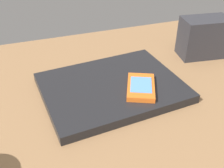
# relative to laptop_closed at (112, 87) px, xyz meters

# --- Properties ---
(desk_surface) EXTENTS (1.20, 0.80, 0.03)m
(desk_surface) POSITION_rel_laptop_closed_xyz_m (-0.04, -0.06, -0.03)
(desk_surface) COLOR olive
(desk_surface) RESTS_ON ground
(laptop_closed) EXTENTS (0.33, 0.27, 0.02)m
(laptop_closed) POSITION_rel_laptop_closed_xyz_m (0.00, 0.00, 0.00)
(laptop_closed) COLOR black
(laptop_closed) RESTS_ON desk_surface
(cell_phone_on_laptop) EXTENTS (0.09, 0.11, 0.01)m
(cell_phone_on_laptop) POSITION_rel_laptop_closed_xyz_m (0.05, -0.04, 0.02)
(cell_phone_on_laptop) COLOR orange
(cell_phone_on_laptop) RESTS_ON laptop_closed
(desk_organizer) EXTENTS (0.14, 0.09, 0.11)m
(desk_organizer) POSITION_rel_laptop_closed_xyz_m (0.30, 0.09, 0.04)
(desk_organizer) COLOR #2D2D33
(desk_organizer) RESTS_ON desk_surface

